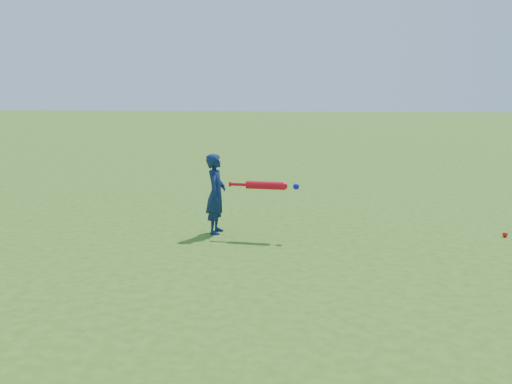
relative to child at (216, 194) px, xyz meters
The scene contains 4 objects.
ground 0.78m from the child, 15.74° to the left, with size 80.00×80.00×0.00m, color #326016.
child is the anchor object (origin of this frame).
ground_ball_red 3.51m from the child, ahead, with size 0.06×0.06×0.06m, color red.
bat_swing 0.67m from the child, 10.92° to the right, with size 0.84×0.16×0.10m.
Camera 1 is at (0.64, -6.89, 1.74)m, focal length 40.00 mm.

